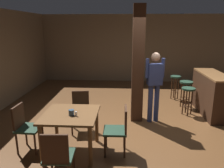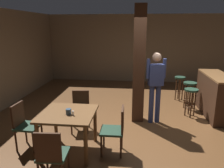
{
  "view_description": "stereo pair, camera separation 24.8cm",
  "coord_description": "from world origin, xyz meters",
  "px_view_note": "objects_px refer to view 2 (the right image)",
  "views": [
    {
      "loc": [
        -0.46,
        -4.85,
        2.29
      ],
      "look_at": [
        -0.75,
        -0.14,
        1.06
      ],
      "focal_mm": 35.0,
      "sensor_mm": 36.0,
      "label": 1
    },
    {
      "loc": [
        -0.21,
        -4.83,
        2.29
      ],
      "look_at": [
        -0.75,
        -0.14,
        1.06
      ],
      "focal_mm": 35.0,
      "sensor_mm": 36.0,
      "label": 2
    }
  ],
  "objects_px": {
    "standing_person": "(156,83)",
    "bar_stool_near": "(191,96)",
    "dining_table": "(68,119)",
    "bar_counter": "(212,95)",
    "chair_east": "(116,128)",
    "bar_stool_mid": "(190,89)",
    "chair_north": "(80,109)",
    "salt_shaker": "(73,113)",
    "bar_stool_far": "(180,83)",
    "chair_south": "(51,154)",
    "chair_west": "(24,123)",
    "napkin_cup": "(69,112)"
  },
  "relations": [
    {
      "from": "chair_west",
      "to": "bar_stool_near",
      "type": "xyz_separation_m",
      "value": [
        3.53,
        1.98,
        0.05
      ]
    },
    {
      "from": "salt_shaker",
      "to": "bar_counter",
      "type": "distance_m",
      "value": 3.83
    },
    {
      "from": "standing_person",
      "to": "bar_stool_mid",
      "type": "distance_m",
      "value": 1.58
    },
    {
      "from": "chair_south",
      "to": "chair_north",
      "type": "relative_size",
      "value": 1.0
    },
    {
      "from": "chair_east",
      "to": "bar_counter",
      "type": "height_order",
      "value": "bar_counter"
    },
    {
      "from": "chair_west",
      "to": "bar_stool_mid",
      "type": "relative_size",
      "value": 1.15
    },
    {
      "from": "chair_north",
      "to": "salt_shaker",
      "type": "bearing_deg",
      "value": -82.1
    },
    {
      "from": "dining_table",
      "to": "bar_stool_far",
      "type": "xyz_separation_m",
      "value": [
        2.6,
        3.31,
        -0.09
      ]
    },
    {
      "from": "chair_south",
      "to": "chair_north",
      "type": "xyz_separation_m",
      "value": [
        -0.04,
        1.82,
        0.0
      ]
    },
    {
      "from": "bar_stool_far",
      "to": "chair_south",
      "type": "bearing_deg",
      "value": -121.35
    },
    {
      "from": "chair_west",
      "to": "dining_table",
      "type": "bearing_deg",
      "value": -1.51
    },
    {
      "from": "salt_shaker",
      "to": "bar_stool_mid",
      "type": "distance_m",
      "value": 3.77
    },
    {
      "from": "napkin_cup",
      "to": "bar_stool_mid",
      "type": "height_order",
      "value": "napkin_cup"
    },
    {
      "from": "bar_counter",
      "to": "bar_stool_mid",
      "type": "bearing_deg",
      "value": 136.43
    },
    {
      "from": "salt_shaker",
      "to": "bar_stool_far",
      "type": "height_order",
      "value": "salt_shaker"
    },
    {
      "from": "napkin_cup",
      "to": "bar_counter",
      "type": "xyz_separation_m",
      "value": [
        3.18,
        2.22,
        -0.27
      ]
    },
    {
      "from": "bar_counter",
      "to": "bar_stool_far",
      "type": "relative_size",
      "value": 2.17
    },
    {
      "from": "dining_table",
      "to": "bar_counter",
      "type": "distance_m",
      "value": 3.86
    },
    {
      "from": "bar_counter",
      "to": "bar_stool_far",
      "type": "bearing_deg",
      "value": 117.67
    },
    {
      "from": "dining_table",
      "to": "napkin_cup",
      "type": "height_order",
      "value": "napkin_cup"
    },
    {
      "from": "chair_east",
      "to": "bar_stool_near",
      "type": "relative_size",
      "value": 1.2
    },
    {
      "from": "dining_table",
      "to": "bar_stool_near",
      "type": "relative_size",
      "value": 1.32
    },
    {
      "from": "chair_north",
      "to": "standing_person",
      "type": "bearing_deg",
      "value": 19.18
    },
    {
      "from": "salt_shaker",
      "to": "bar_stool_mid",
      "type": "relative_size",
      "value": 0.11
    },
    {
      "from": "chair_north",
      "to": "salt_shaker",
      "type": "relative_size",
      "value": 10.51
    },
    {
      "from": "chair_north",
      "to": "standing_person",
      "type": "height_order",
      "value": "standing_person"
    },
    {
      "from": "napkin_cup",
      "to": "bar_counter",
      "type": "height_order",
      "value": "bar_counter"
    },
    {
      "from": "chair_north",
      "to": "bar_stool_far",
      "type": "distance_m",
      "value": 3.55
    },
    {
      "from": "chair_west",
      "to": "bar_stool_near",
      "type": "height_order",
      "value": "chair_west"
    },
    {
      "from": "napkin_cup",
      "to": "bar_counter",
      "type": "bearing_deg",
      "value": 34.9
    },
    {
      "from": "dining_table",
      "to": "bar_stool_near",
      "type": "xyz_separation_m",
      "value": [
        2.65,
        2.0,
        -0.1
      ]
    },
    {
      "from": "chair_north",
      "to": "salt_shaker",
      "type": "distance_m",
      "value": 1.08
    },
    {
      "from": "bar_counter",
      "to": "salt_shaker",
      "type": "bearing_deg",
      "value": -143.87
    },
    {
      "from": "chair_west",
      "to": "salt_shaker",
      "type": "height_order",
      "value": "chair_west"
    },
    {
      "from": "standing_person",
      "to": "chair_south",
      "type": "bearing_deg",
      "value": -124.49
    },
    {
      "from": "bar_stool_mid",
      "to": "bar_stool_far",
      "type": "relative_size",
      "value": 1.01
    },
    {
      "from": "dining_table",
      "to": "standing_person",
      "type": "bearing_deg",
      "value": 41.58
    },
    {
      "from": "dining_table",
      "to": "chair_west",
      "type": "xyz_separation_m",
      "value": [
        -0.88,
        0.02,
        -0.14
      ]
    },
    {
      "from": "chair_east",
      "to": "standing_person",
      "type": "xyz_separation_m",
      "value": [
        0.8,
        1.47,
        0.5
      ]
    },
    {
      "from": "chair_east",
      "to": "bar_stool_mid",
      "type": "xyz_separation_m",
      "value": [
        1.86,
        2.56,
        0.08
      ]
    },
    {
      "from": "bar_counter",
      "to": "bar_stool_near",
      "type": "height_order",
      "value": "bar_counter"
    },
    {
      "from": "bar_counter",
      "to": "chair_north",
      "type": "bearing_deg",
      "value": -159.17
    },
    {
      "from": "chair_east",
      "to": "bar_stool_far",
      "type": "height_order",
      "value": "chair_east"
    },
    {
      "from": "standing_person",
      "to": "bar_stool_near",
      "type": "relative_size",
      "value": 2.33
    },
    {
      "from": "chair_north",
      "to": "chair_east",
      "type": "distance_m",
      "value": 1.26
    },
    {
      "from": "chair_east",
      "to": "bar_stool_far",
      "type": "xyz_separation_m",
      "value": [
        1.72,
        3.29,
        0.06
      ]
    },
    {
      "from": "napkin_cup",
      "to": "chair_east",
      "type": "bearing_deg",
      "value": 7.12
    },
    {
      "from": "dining_table",
      "to": "standing_person",
      "type": "distance_m",
      "value": 2.28
    },
    {
      "from": "chair_south",
      "to": "bar_stool_near",
      "type": "relative_size",
      "value": 1.2
    },
    {
      "from": "chair_west",
      "to": "bar_counter",
      "type": "bearing_deg",
      "value": 27.23
    }
  ]
}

